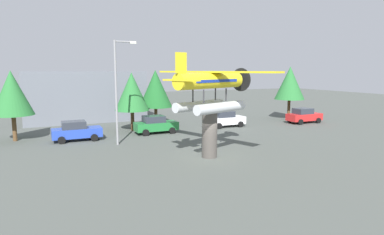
# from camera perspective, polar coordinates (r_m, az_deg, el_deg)

# --- Properties ---
(ground_plane) EXTENTS (140.00, 140.00, 0.00)m
(ground_plane) POSITION_cam_1_polar(r_m,az_deg,el_deg) (24.27, 2.98, -6.75)
(ground_plane) COLOR #4C514C
(display_pedestal) EXTENTS (1.10, 1.10, 3.32)m
(display_pedestal) POSITION_cam_1_polar(r_m,az_deg,el_deg) (23.90, 3.01, -2.90)
(display_pedestal) COLOR #4C4742
(display_pedestal) RESTS_ON ground
(floatplane_monument) EXTENTS (7.19, 10.09, 4.00)m
(floatplane_monument) POSITION_cam_1_polar(r_m,az_deg,el_deg) (23.59, 3.28, 5.12)
(floatplane_monument) COLOR silver
(floatplane_monument) RESTS_ON display_pedestal
(car_near_blue) EXTENTS (4.20, 2.02, 1.76)m
(car_near_blue) POSITION_cam_1_polar(r_m,az_deg,el_deg) (31.26, -19.14, -2.17)
(car_near_blue) COLOR #2847B7
(car_near_blue) RESTS_ON ground
(car_mid_green) EXTENTS (4.20, 2.02, 1.76)m
(car_mid_green) POSITION_cam_1_polar(r_m,az_deg,el_deg) (33.16, -6.23, -1.20)
(car_mid_green) COLOR #237A38
(car_mid_green) RESTS_ON ground
(car_far_white) EXTENTS (4.20, 2.02, 1.76)m
(car_far_white) POSITION_cam_1_polar(r_m,az_deg,el_deg) (36.90, 5.71, -0.24)
(car_far_white) COLOR white
(car_far_white) RESTS_ON ground
(car_distant_red) EXTENTS (4.20, 2.02, 1.76)m
(car_distant_red) POSITION_cam_1_polar(r_m,az_deg,el_deg) (41.57, 18.54, 0.31)
(car_distant_red) COLOR red
(car_distant_red) RESTS_ON ground
(streetlight_primary) EXTENTS (1.84, 0.28, 8.60)m
(streetlight_primary) POSITION_cam_1_polar(r_m,az_deg,el_deg) (28.22, -12.49, 5.34)
(streetlight_primary) COLOR gray
(streetlight_primary) RESTS_ON ground
(storefront_building) EXTENTS (13.95, 5.94, 6.07)m
(storefront_building) POSITION_cam_1_polar(r_m,az_deg,el_deg) (43.19, -17.73, 3.50)
(storefront_building) COLOR slate
(storefront_building) RESTS_ON ground
(tree_west) EXTENTS (3.51, 3.51, 6.20)m
(tree_west) POSITION_cam_1_polar(r_m,az_deg,el_deg) (32.95, -28.38, 3.68)
(tree_west) COLOR brown
(tree_west) RESTS_ON ground
(tree_east) EXTENTS (3.49, 3.49, 5.97)m
(tree_east) POSITION_cam_1_polar(r_m,az_deg,el_deg) (34.69, -10.23, 4.34)
(tree_east) COLOR brown
(tree_east) RESTS_ON ground
(tree_center_back) EXTENTS (3.72, 3.72, 6.22)m
(tree_center_back) POSITION_cam_1_polar(r_m,az_deg,el_deg) (37.63, -6.25, 4.90)
(tree_center_back) COLOR brown
(tree_center_back) RESTS_ON ground
(tree_far_east) EXTENTS (3.71, 3.71, 6.65)m
(tree_far_east) POSITION_cam_1_polar(r_m,az_deg,el_deg) (44.01, 16.33, 5.64)
(tree_far_east) COLOR brown
(tree_far_east) RESTS_ON ground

